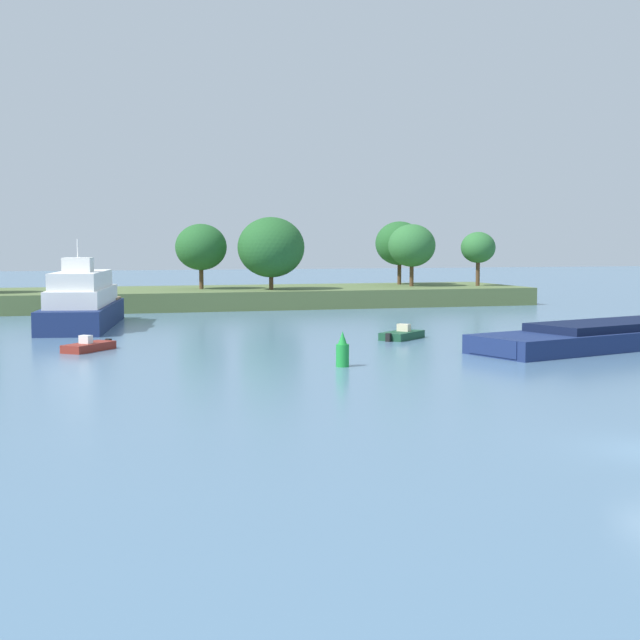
# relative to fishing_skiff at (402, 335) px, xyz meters

# --- Properties ---
(treeline_island) EXTENTS (72.98, 15.62, 9.15)m
(treeline_island) POSITION_rel_fishing_skiff_xyz_m (-7.57, 35.74, 2.16)
(treeline_island) COLOR #566B3D
(treeline_island) RESTS_ON ground
(fishing_skiff) EXTENTS (3.87, 3.71, 1.01)m
(fishing_skiff) POSITION_rel_fishing_skiff_xyz_m (0.00, 0.00, 0.00)
(fishing_skiff) COLOR #19472D
(fishing_skiff) RESTS_ON ground
(small_motorboat) EXTENTS (3.44, 3.74, 0.98)m
(small_motorboat) POSITION_rel_fishing_skiff_xyz_m (-20.90, -1.23, -0.01)
(small_motorboat) COLOR maroon
(small_motorboat) RESTS_ON ground
(white_riverboat) EXTENTS (7.50, 17.42, 6.86)m
(white_riverboat) POSITION_rel_fishing_skiff_xyz_m (-20.67, 15.51, 1.62)
(white_riverboat) COLOR navy
(white_riverboat) RESTS_ON ground
(channel_buoy_green) EXTENTS (0.70, 0.70, 1.90)m
(channel_buoy_green) POSITION_rel_fishing_skiff_xyz_m (-8.22, -12.49, 0.52)
(channel_buoy_green) COLOR green
(channel_buoy_green) RESTS_ON ground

